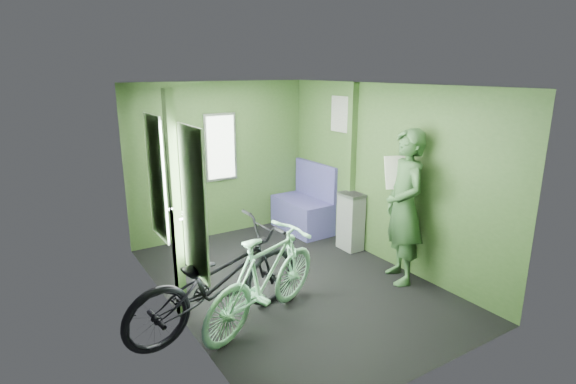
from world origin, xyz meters
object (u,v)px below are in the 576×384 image
at_px(bicycle_mint, 266,323).
at_px(passenger, 404,207).
at_px(bicycle_black, 220,326).
at_px(waste_box, 351,221).
at_px(bench_seat, 304,211).

relative_size(bicycle_mint, passenger, 0.91).
xyz_separation_m(bicycle_black, waste_box, (2.38, 0.87, 0.41)).
xyz_separation_m(bicycle_mint, waste_box, (1.97, 1.07, 0.41)).
height_order(bicycle_mint, waste_box, waste_box).
bearing_deg(waste_box, passenger, -95.94).
bearing_deg(bench_seat, bicycle_mint, -133.56).
bearing_deg(waste_box, bench_seat, 96.36).
xyz_separation_m(bicycle_black, bicycle_mint, (0.41, -0.20, 0.00)).
height_order(bicycle_black, waste_box, waste_box).
distance_m(waste_box, bench_seat, 1.01).
xyz_separation_m(passenger, waste_box, (0.11, 1.07, -0.51)).
relative_size(bicycle_black, bench_seat, 1.83).
bearing_deg(bench_seat, bicycle_black, -142.11).
relative_size(passenger, bench_seat, 1.73).
relative_size(bicycle_mint, bench_seat, 1.58).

